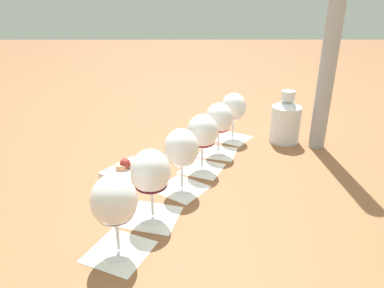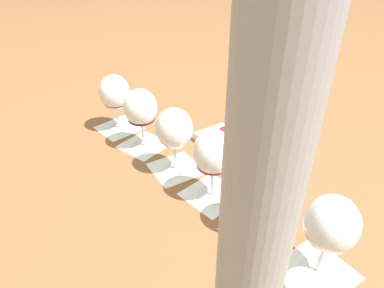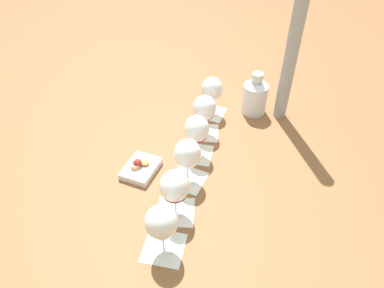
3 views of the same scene
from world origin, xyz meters
TOP-DOWN VIEW (x-y plane):
  - ground_plane at (0.00, 0.00)m, footprint 8.00×8.00m
  - tasting_card_0 at (-0.32, 0.15)m, footprint 0.16×0.16m
  - tasting_card_1 at (-0.19, 0.09)m, footprint 0.15×0.15m
  - tasting_card_2 at (-0.07, 0.03)m, footprint 0.15×0.15m
  - tasting_card_3 at (0.05, -0.03)m, footprint 0.16×0.16m
  - tasting_card_4 at (0.19, -0.10)m, footprint 0.14×0.14m
  - tasting_card_5 at (0.31, -0.15)m, footprint 0.15×0.15m
  - wine_glass_0 at (-0.32, 0.15)m, footprint 0.09×0.09m
  - wine_glass_1 at (-0.19, 0.09)m, footprint 0.09×0.09m
  - wine_glass_2 at (-0.07, 0.03)m, footprint 0.09×0.09m
  - wine_glass_3 at (0.05, -0.03)m, footprint 0.09×0.09m
  - wine_glass_4 at (0.19, -0.10)m, footprint 0.09×0.09m
  - wine_glass_5 at (0.31, -0.15)m, footprint 0.09×0.09m
  - ceramic_vase at (-0.29, 0.33)m, footprint 0.10×0.10m
  - snack_dish at (-0.02, -0.19)m, footprint 0.17×0.16m
  - umbrella_pole at (-0.24, 0.43)m, footprint 0.05×0.05m

SIDE VIEW (x-z plane):
  - ground_plane at x=0.00m, z-range 0.00..0.00m
  - tasting_card_0 at x=-0.32m, z-range 0.00..0.00m
  - tasting_card_1 at x=-0.19m, z-range 0.00..0.00m
  - tasting_card_2 at x=-0.07m, z-range 0.00..0.00m
  - tasting_card_3 at x=0.05m, z-range 0.00..0.00m
  - tasting_card_4 at x=0.19m, z-range 0.00..0.00m
  - tasting_card_5 at x=0.31m, z-range 0.00..0.00m
  - snack_dish at x=-0.02m, z-range -0.01..0.04m
  - ceramic_vase at x=-0.29m, z-range -0.01..0.17m
  - wine_glass_0 at x=-0.32m, z-range 0.03..0.20m
  - wine_glass_5 at x=0.31m, z-range 0.03..0.20m
  - wine_glass_3 at x=0.05m, z-range 0.03..0.20m
  - wine_glass_1 at x=-0.19m, z-range 0.03..0.20m
  - wine_glass_2 at x=-0.07m, z-range 0.03..0.20m
  - wine_glass_4 at x=0.19m, z-range 0.03..0.20m
  - umbrella_pole at x=-0.24m, z-range 0.00..0.70m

